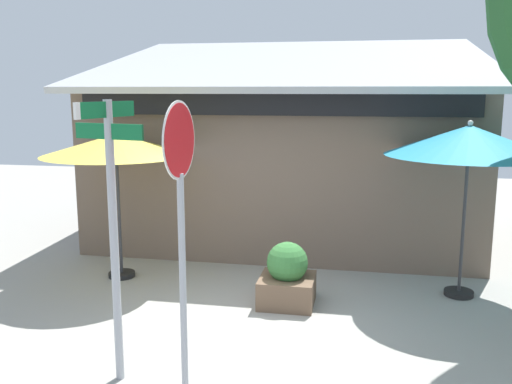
% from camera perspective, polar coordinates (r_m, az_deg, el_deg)
% --- Properties ---
extents(ground_plane, '(28.00, 28.00, 0.10)m').
position_cam_1_polar(ground_plane, '(7.74, -1.74, -13.72)').
color(ground_plane, '#9E9B93').
extents(cafe_building, '(7.92, 5.81, 4.34)m').
position_cam_1_polar(cafe_building, '(12.22, 3.53, 3.85)').
color(cafe_building, '#705B4C').
rests_on(cafe_building, ground).
extents(street_sign_post, '(0.81, 0.87, 3.02)m').
position_cam_1_polar(street_sign_post, '(5.97, -14.48, -2.25)').
color(street_sign_post, '#A8AAB2').
rests_on(street_sign_post, ground).
extents(stop_sign, '(0.08, 0.77, 3.02)m').
position_cam_1_polar(stop_sign, '(5.50, -7.73, -0.32)').
color(stop_sign, '#A8AAB2').
rests_on(stop_sign, ground).
extents(patio_umbrella_mustard_left, '(2.40, 2.40, 2.48)m').
position_cam_1_polar(patio_umbrella_mustard_left, '(9.33, -14.14, 4.60)').
color(patio_umbrella_mustard_left, black).
rests_on(patio_umbrella_mustard_left, ground).
extents(patio_umbrella_teal_center, '(2.44, 2.44, 2.68)m').
position_cam_1_polar(patio_umbrella_teal_center, '(8.74, 20.99, 4.85)').
color(patio_umbrella_teal_center, black).
rests_on(patio_umbrella_teal_center, ground).
extents(sidewalk_planter, '(0.80, 0.80, 0.94)m').
position_cam_1_polar(sidewalk_planter, '(8.27, 3.21, -8.76)').
color(sidewalk_planter, brown).
rests_on(sidewalk_planter, ground).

